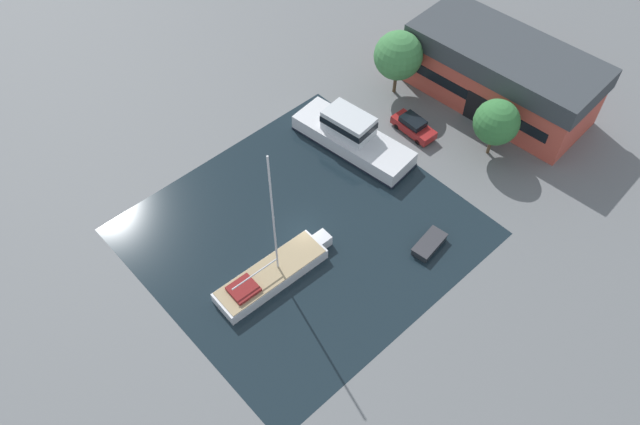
% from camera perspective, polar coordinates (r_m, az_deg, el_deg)
% --- Properties ---
extents(ground_plane, '(440.00, 440.00, 0.00)m').
position_cam_1_polar(ground_plane, '(54.39, -1.54, -1.77)').
color(ground_plane, slate).
extents(water_canal, '(25.06, 26.54, 0.01)m').
position_cam_1_polar(water_canal, '(54.39, -1.54, -1.77)').
color(water_canal, black).
rests_on(water_canal, ground).
extents(warehouse_building, '(19.53, 9.62, 6.82)m').
position_cam_1_polar(warehouse_building, '(66.41, 16.29, 12.04)').
color(warehouse_building, '#C64C3D').
rests_on(warehouse_building, ground).
extents(quay_tree_near_building, '(4.95, 4.95, 7.11)m').
position_cam_1_polar(quay_tree_near_building, '(64.76, 7.16, 14.05)').
color(quay_tree_near_building, brown).
rests_on(quay_tree_near_building, ground).
extents(quay_tree_by_water, '(4.30, 4.30, 6.14)m').
position_cam_1_polar(quay_tree_by_water, '(60.07, 15.83, 7.95)').
color(quay_tree_by_water, brown).
rests_on(quay_tree_by_water, ground).
extents(parked_car, '(4.71, 1.99, 1.69)m').
position_cam_1_polar(parked_car, '(62.69, 8.54, 7.82)').
color(parked_car, maroon).
rests_on(parked_car, ground).
extents(sailboat_moored, '(3.22, 11.11, 14.07)m').
position_cam_1_polar(sailboat_moored, '(51.24, -4.36, -5.58)').
color(sailboat_moored, silver).
rests_on(sailboat_moored, water_canal).
extents(motor_cruiser, '(12.84, 5.47, 3.74)m').
position_cam_1_polar(motor_cruiser, '(60.38, 2.92, 7.01)').
color(motor_cruiser, silver).
rests_on(motor_cruiser, water_canal).
extents(small_dinghy, '(2.03, 3.57, 0.73)m').
position_cam_1_polar(small_dinghy, '(53.93, 9.96, -2.87)').
color(small_dinghy, '#23282D').
rests_on(small_dinghy, water_canal).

